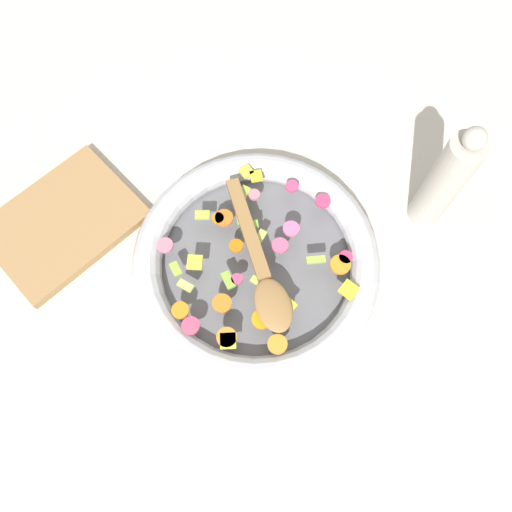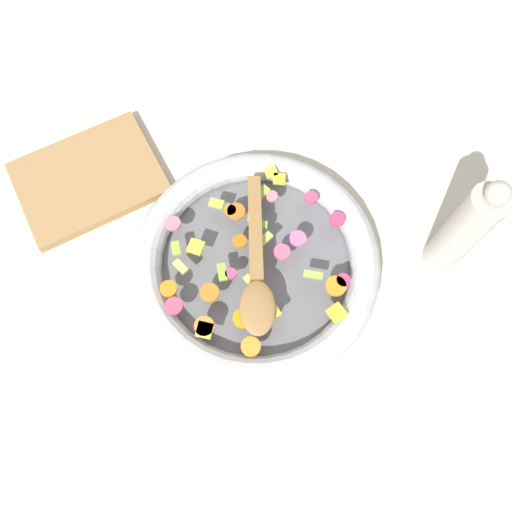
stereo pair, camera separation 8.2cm
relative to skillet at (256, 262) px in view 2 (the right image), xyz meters
name	(u,v)px [view 2 (the right image)]	position (x,y,z in m)	size (l,w,h in m)	color
ground_plane	(256,267)	(0.00, 0.00, -0.02)	(4.00, 4.00, 0.00)	beige
skillet	(256,262)	(0.00, 0.00, 0.00)	(0.42, 0.42, 0.05)	slate
chopped_vegetables	(250,262)	(0.01, 0.01, 0.03)	(0.34, 0.30, 0.01)	orange
wooden_spoon	(256,270)	(0.01, 0.03, 0.04)	(0.16, 0.26, 0.01)	olive
pepper_mill	(464,230)	(-0.29, 0.13, 0.09)	(0.06, 0.06, 0.25)	#B2ADA3
cutting_board	(89,179)	(0.19, -0.29, -0.01)	(0.25, 0.19, 0.02)	#9E7547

